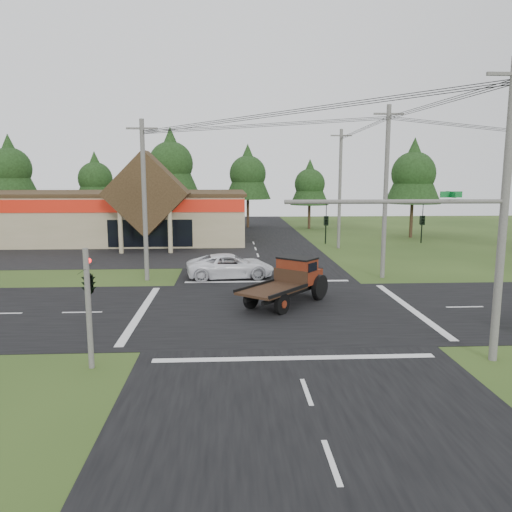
{
  "coord_description": "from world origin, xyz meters",
  "views": [
    {
      "loc": [
        -2.43,
        -25.07,
        6.91
      ],
      "look_at": [
        -0.89,
        4.1,
        2.2
      ],
      "focal_mm": 35.0,
      "sensor_mm": 36.0,
      "label": 1
    }
  ],
  "objects": [
    {
      "name": "utility_pole_ne",
      "position": [
        8.0,
        8.0,
        5.89
      ],
      "size": [
        2.0,
        0.3,
        11.5
      ],
      "color": "#595651",
      "rests_on": "ground"
    },
    {
      "name": "white_pickup",
      "position": [
        -2.41,
        8.43,
        0.82
      ],
      "size": [
        6.23,
        3.46,
        1.65
      ],
      "primitive_type": "imported",
      "rotation": [
        0.0,
        0.0,
        1.7
      ],
      "color": "white",
      "rests_on": "ground"
    },
    {
      "name": "utility_pole_n",
      "position": [
        8.0,
        22.0,
        5.74
      ],
      "size": [
        2.0,
        0.3,
        11.2
      ],
      "color": "#595651",
      "rests_on": "ground"
    },
    {
      "name": "traffic_signal_mast",
      "position": [
        5.82,
        -7.5,
        4.43
      ],
      "size": [
        8.12,
        0.24,
        7.0
      ],
      "color": "#595651",
      "rests_on": "ground"
    },
    {
      "name": "antique_flatbed_truck",
      "position": [
        0.52,
        1.11,
        1.25
      ],
      "size": [
        5.57,
        6.03,
        2.49
      ],
      "primitive_type": null,
      "rotation": [
        0.0,
        0.0,
        -0.7
      ],
      "color": "#5C1C0D",
      "rests_on": "ground"
    },
    {
      "name": "tree_side_ne",
      "position": [
        18.0,
        30.0,
        7.38
      ],
      "size": [
        6.16,
        6.16,
        11.11
      ],
      "color": "#332316",
      "rests_on": "ground"
    },
    {
      "name": "cvs_building",
      "position": [
        -15.7,
        29.57,
        2.78
      ],
      "size": [
        30.4,
        18.2,
        9.19
      ],
      "color": "tan",
      "rests_on": "ground"
    },
    {
      "name": "tree_row_e",
      "position": [
        8.0,
        40.0,
        6.03
      ],
      "size": [
        5.04,
        5.04,
        9.09
      ],
      "color": "#332316",
      "rests_on": "ground"
    },
    {
      "name": "traffic_signal_corner",
      "position": [
        -7.5,
        -7.32,
        3.52
      ],
      "size": [
        0.53,
        2.48,
        4.4
      ],
      "color": "#595651",
      "rests_on": "ground"
    },
    {
      "name": "utility_pole_nw",
      "position": [
        -8.0,
        8.0,
        5.39
      ],
      "size": [
        2.0,
        0.3,
        10.5
      ],
      "color": "#595651",
      "rests_on": "ground"
    },
    {
      "name": "road_ew",
      "position": [
        0.0,
        0.0,
        0.01
      ],
      "size": [
        120.0,
        12.0,
        0.02
      ],
      "primitive_type": "cube",
      "color": "black",
      "rests_on": "ground"
    },
    {
      "name": "tree_row_b",
      "position": [
        -20.0,
        42.0,
        6.7
      ],
      "size": [
        5.6,
        5.6,
        10.1
      ],
      "color": "#332316",
      "rests_on": "ground"
    },
    {
      "name": "tree_row_a",
      "position": [
        -30.0,
        40.0,
        8.05
      ],
      "size": [
        6.72,
        6.72,
        12.12
      ],
      "color": "#332316",
      "rests_on": "ground"
    },
    {
      "name": "tree_row_d",
      "position": [
        0.0,
        42.0,
        7.38
      ],
      "size": [
        6.16,
        6.16,
        11.11
      ],
      "color": "#332316",
      "rests_on": "ground"
    },
    {
      "name": "ground",
      "position": [
        0.0,
        0.0,
        0.0
      ],
      "size": [
        120.0,
        120.0,
        0.0
      ],
      "primitive_type": "plane",
      "color": "#2B4217",
      "rests_on": "ground"
    },
    {
      "name": "utility_pole_nr",
      "position": [
        7.5,
        -7.5,
        5.64
      ],
      "size": [
        2.0,
        0.3,
        11.0
      ],
      "color": "#595651",
      "rests_on": "ground"
    },
    {
      "name": "tree_row_c",
      "position": [
        -10.0,
        41.0,
        8.72
      ],
      "size": [
        7.28,
        7.28,
        13.13
      ],
      "color": "#332316",
      "rests_on": "ground"
    },
    {
      "name": "parking_apron",
      "position": [
        -14.0,
        19.0,
        0.01
      ],
      "size": [
        28.0,
        14.0,
        0.02
      ],
      "primitive_type": "cube",
      "color": "black",
      "rests_on": "ground"
    },
    {
      "name": "road_ns",
      "position": [
        0.0,
        0.0,
        0.01
      ],
      "size": [
        12.0,
        120.0,
        0.02
      ],
      "primitive_type": "cube",
      "color": "black",
      "rests_on": "ground"
    }
  ]
}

